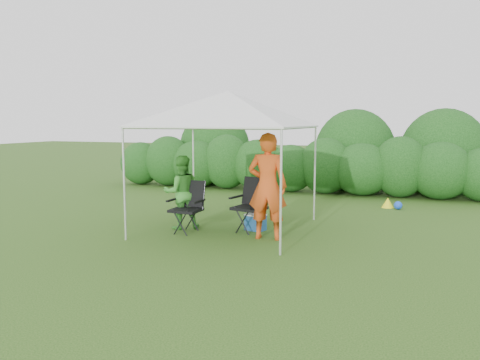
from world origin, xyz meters
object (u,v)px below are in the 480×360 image
(chair_right, at_px, (252,201))
(cooler, at_px, (255,222))
(man, at_px, (267,186))
(woman, at_px, (181,192))
(chair_left, at_px, (188,203))
(canopy, at_px, (228,109))

(chair_right, distance_m, cooler, 0.45)
(chair_right, bearing_deg, cooler, 55.55)
(man, relative_size, woman, 1.32)
(woman, relative_size, cooler, 3.31)
(cooler, bearing_deg, man, -38.76)
(man, height_order, cooler, man)
(man, distance_m, woman, 1.95)
(chair_left, height_order, man, man)
(chair_left, distance_m, man, 1.73)
(chair_left, height_order, woman, woman)
(canopy, bearing_deg, cooler, 8.64)
(canopy, distance_m, man, 1.83)
(chair_left, bearing_deg, cooler, 26.79)
(woman, bearing_deg, cooler, 159.49)
(chair_right, xyz_separation_m, woman, (-1.44, -0.31, 0.15))
(chair_left, height_order, cooler, chair_left)
(chair_left, bearing_deg, chair_right, 25.74)
(chair_left, xyz_separation_m, woman, (-0.25, 0.20, 0.18))
(man, bearing_deg, woman, -12.98)
(canopy, relative_size, woman, 2.03)
(chair_right, distance_m, man, 0.83)
(man, xyz_separation_m, woman, (-1.92, 0.24, -0.25))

